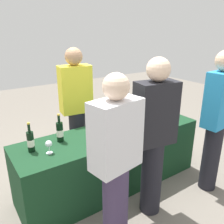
# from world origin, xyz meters

# --- Properties ---
(ground_plane) EXTENTS (12.00, 12.00, 0.00)m
(ground_plane) POSITION_xyz_m (0.00, 0.00, 0.00)
(ground_plane) COLOR slate
(tasting_table) EXTENTS (2.29, 0.67, 0.73)m
(tasting_table) POSITION_xyz_m (0.00, 0.00, 0.36)
(tasting_table) COLOR #14381E
(tasting_table) RESTS_ON ground_plane
(wine_bottle_0) EXTENTS (0.07, 0.07, 0.31)m
(wine_bottle_0) POSITION_xyz_m (-0.93, 0.07, 0.84)
(wine_bottle_0) COLOR black
(wine_bottle_0) RESTS_ON tasting_table
(wine_bottle_1) EXTENTS (0.07, 0.07, 0.31)m
(wine_bottle_1) POSITION_xyz_m (-0.60, 0.12, 0.84)
(wine_bottle_1) COLOR black
(wine_bottle_1) RESTS_ON tasting_table
(wine_bottle_2) EXTENTS (0.07, 0.07, 0.29)m
(wine_bottle_2) POSITION_xyz_m (0.64, 0.16, 0.83)
(wine_bottle_2) COLOR black
(wine_bottle_2) RESTS_ON tasting_table
(wine_bottle_3) EXTENTS (0.08, 0.08, 0.31)m
(wine_bottle_3) POSITION_xyz_m (0.83, 0.11, 0.83)
(wine_bottle_3) COLOR black
(wine_bottle_3) RESTS_ON tasting_table
(wine_glass_0) EXTENTS (0.07, 0.07, 0.13)m
(wine_glass_0) POSITION_xyz_m (-0.79, -0.07, 0.82)
(wine_glass_0) COLOR silver
(wine_glass_0) RESTS_ON tasting_table
(wine_glass_1) EXTENTS (0.07, 0.07, 0.14)m
(wine_glass_1) POSITION_xyz_m (-0.32, -0.13, 0.83)
(wine_glass_1) COLOR silver
(wine_glass_1) RESTS_ON tasting_table
(wine_glass_2) EXTENTS (0.07, 0.07, 0.15)m
(wine_glass_2) POSITION_xyz_m (0.08, -0.07, 0.84)
(wine_glass_2) COLOR silver
(wine_glass_2) RESTS_ON tasting_table
(wine_glass_3) EXTENTS (0.07, 0.07, 0.14)m
(wine_glass_3) POSITION_xyz_m (0.25, -0.06, 0.83)
(wine_glass_3) COLOR silver
(wine_glass_3) RESTS_ON tasting_table
(wine_glass_4) EXTENTS (0.07, 0.07, 0.15)m
(wine_glass_4) POSITION_xyz_m (0.63, -0.16, 0.84)
(wine_glass_4) COLOR silver
(wine_glass_4) RESTS_ON tasting_table
(wine_glass_5) EXTENTS (0.07, 0.07, 0.14)m
(wine_glass_5) POSITION_xyz_m (0.72, -0.10, 0.83)
(wine_glass_5) COLOR silver
(wine_glass_5) RESTS_ON tasting_table
(server_pouring) EXTENTS (0.43, 0.28, 1.67)m
(server_pouring) POSITION_xyz_m (-0.15, 0.64, 0.91)
(server_pouring) COLOR black
(server_pouring) RESTS_ON ground_plane
(guest_0) EXTENTS (0.45, 0.29, 1.58)m
(guest_0) POSITION_xyz_m (-0.45, -0.71, 0.85)
(guest_0) COLOR #3F3351
(guest_0) RESTS_ON ground_plane
(guest_1) EXTENTS (0.43, 0.28, 1.65)m
(guest_1) POSITION_xyz_m (0.08, -0.61, 0.90)
(guest_1) COLOR black
(guest_1) RESTS_ON ground_plane
(guest_2) EXTENTS (0.38, 0.23, 1.68)m
(guest_2) POSITION_xyz_m (0.95, -0.73, 0.93)
(guest_2) COLOR black
(guest_2) RESTS_ON ground_plane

